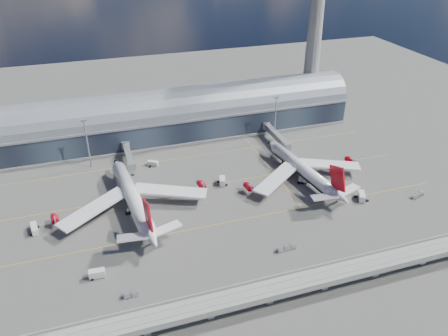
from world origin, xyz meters
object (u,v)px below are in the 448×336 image
object	(u,v)px
floodlight_mast_right	(275,117)
service_truck_3	(362,196)
airliner_right	(304,170)
cargo_train_2	(418,195)
service_truck_1	(97,274)
airliner_left	(133,198)
cargo_train_0	(131,295)
service_truck_4	(222,181)
cargo_train_1	(287,248)
service_truck_0	(34,229)
service_truck_5	(153,163)
floodlight_mast_left	(87,143)
control_tower	(315,31)
service_truck_2	(307,180)

from	to	relation	value
floodlight_mast_right	service_truck_3	xyz separation A→B (m)	(12.59, -67.51, -12.00)
airliner_right	cargo_train_2	world-z (taller)	airliner_right
airliner_right	service_truck_1	xyz separation A→B (m)	(-98.08, -36.62, -3.66)
airliner_left	cargo_train_0	size ratio (longest dim) A/B	13.35
service_truck_3	service_truck_4	xyz separation A→B (m)	(-54.87, 31.45, 0.01)
airliner_left	floodlight_mast_right	bearing A→B (deg)	21.84
service_truck_1	cargo_train_1	xyz separation A→B (m)	(69.03, -7.31, -0.68)
service_truck_0	cargo_train_0	world-z (taller)	service_truck_0
service_truck_5	floodlight_mast_right	bearing A→B (deg)	-53.51
floodlight_mast_right	cargo_train_0	distance (m)	132.27
floodlight_mast_left	cargo_train_0	world-z (taller)	floodlight_mast_left
service_truck_3	cargo_train_1	bearing A→B (deg)	-129.27
floodlight_mast_right	service_truck_3	size ratio (longest dim) A/B	3.66
airliner_right	service_truck_3	distance (m)	28.97
airliner_left	control_tower	bearing A→B (deg)	25.30
service_truck_3	cargo_train_2	xyz separation A→B (m)	(25.50, -6.03, -0.78)
service_truck_0	cargo_train_1	world-z (taller)	service_truck_0
airliner_right	cargo_train_1	distance (m)	52.85
airliner_left	cargo_train_0	distance (m)	49.94
airliner_left	service_truck_2	bearing A→B (deg)	-7.44
service_truck_0	cargo_train_2	size ratio (longest dim) A/B	0.97
floodlight_mast_left	service_truck_3	bearing A→B (deg)	-30.95
service_truck_0	service_truck_4	xyz separation A→B (m)	(82.26, 10.94, 0.17)
airliner_right	service_truck_3	bearing A→B (deg)	-61.09
airliner_right	service_truck_4	bearing A→B (deg)	160.14
service_truck_3	floodlight_mast_left	bearing A→B (deg)	175.50
airliner_left	service_truck_3	distance (m)	99.99
service_truck_5	service_truck_1	bearing A→B (deg)	-174.30
floodlight_mast_right	service_truck_5	distance (m)	71.83
airliner_right	service_truck_5	distance (m)	75.10
control_tower	cargo_train_1	size ratio (longest dim) A/B	12.95
floodlight_mast_right	service_truck_3	bearing A→B (deg)	-79.43
control_tower	cargo_train_1	distance (m)	144.19
service_truck_0	service_truck_5	bearing A→B (deg)	26.98
airliner_right	service_truck_1	world-z (taller)	airliner_right
service_truck_2	service_truck_4	bearing A→B (deg)	82.92
service_truck_1	control_tower	bearing A→B (deg)	-48.75
floodlight_mast_left	service_truck_5	distance (m)	33.27
service_truck_5	service_truck_0	bearing A→B (deg)	155.09
cargo_train_2	service_truck_1	bearing A→B (deg)	112.13
service_truck_0	cargo_train_1	size ratio (longest dim) A/B	0.90
service_truck_3	service_truck_4	bearing A→B (deg)	176.62
service_truck_4	cargo_train_0	xyz separation A→B (m)	(-50.25, -57.60, -0.72)
airliner_right	floodlight_mast_left	bearing A→B (deg)	147.62
floodlight_mast_left	service_truck_1	xyz separation A→B (m)	(-2.53, -80.99, -12.04)
control_tower	service_truck_1	bearing A→B (deg)	-141.60
floodlight_mast_right	cargo_train_1	world-z (taller)	floodlight_mast_right
service_truck_3	service_truck_5	size ratio (longest dim) A/B	1.27
control_tower	cargo_train_2	xyz separation A→B (m)	(3.09, -101.54, -50.79)
cargo_train_1	floodlight_mast_left	bearing A→B (deg)	40.93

